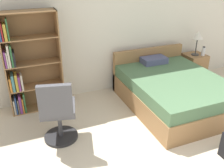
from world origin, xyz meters
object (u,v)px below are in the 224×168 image
at_px(office_chair, 58,113).
at_px(water_bottle, 203,51).
at_px(bookshelf, 26,67).
at_px(nightstand, 194,67).
at_px(table_lamp, 198,36).
at_px(bed, 172,90).

relative_size(office_chair, water_bottle, 5.08).
xyz_separation_m(bookshelf, office_chair, (0.29, -1.13, -0.32)).
height_order(bookshelf, office_chair, bookshelf).
bearing_deg(nightstand, water_bottle, -45.98).
bearing_deg(table_lamp, bookshelf, 178.89).
distance_m(bed, table_lamp, 1.49).
distance_m(bookshelf, water_bottle, 3.63).
distance_m(office_chair, water_bottle, 3.48).
relative_size(bookshelf, office_chair, 1.69).
relative_size(nightstand, water_bottle, 2.93).
height_order(bed, office_chair, office_chair).
xyz_separation_m(bed, water_bottle, (1.20, 0.67, 0.39)).
relative_size(bookshelf, nightstand, 2.93).
height_order(office_chair, table_lamp, table_lamp).
distance_m(bookshelf, table_lamp, 3.50).
relative_size(bookshelf, water_bottle, 8.61).
bearing_deg(table_lamp, bed, -144.72).
bearing_deg(bed, table_lamp, 35.28).
relative_size(office_chair, table_lamp, 1.99).
height_order(office_chair, water_bottle, office_chair).
height_order(nightstand, water_bottle, water_bottle).
bearing_deg(bed, bookshelf, 161.14).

